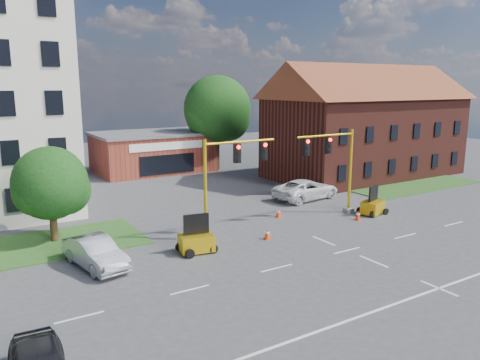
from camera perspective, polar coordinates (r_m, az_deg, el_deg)
The scene contains 17 objects.
ground at distance 27.88m, azimuth 12.92°, elevation -8.38°, with size 120.00×120.00×0.00m, color #444447.
grass_verge_ne at distance 46.76m, azimuth 20.98°, elevation -0.74°, with size 14.00×4.00×0.08m, color #2C511E.
lane_markings at distance 25.99m, azimuth 17.63°, elevation -10.12°, with size 60.00×36.00×0.01m, color white, non-canonical shape.
brick_shop at distance 52.42m, azimuth -10.58°, elevation 3.44°, with size 12.40×8.40×4.30m.
townhouse_row at distance 50.45m, azimuth 15.12°, elevation 7.24°, with size 21.00×11.00×11.50m.
tree_large at distance 52.30m, azimuth -2.47°, elevation 8.34°, with size 7.74×7.37×10.43m.
tree_nw_front at distance 30.03m, azimuth -21.72°, elevation -0.58°, with size 4.60×4.38×5.83m.
signal_mast_west at distance 28.86m, azimuth -1.37°, elevation 0.68°, with size 5.30×0.60×6.20m.
signal_mast_east at distance 34.04m, azimuth 11.39°, elevation 2.11°, with size 5.30×0.60×6.20m.
trailer_west at distance 26.81m, azimuth -5.33°, elevation -7.41°, with size 2.09×1.58×2.15m.
trailer_east at distance 35.72m, azimuth 15.87°, elevation -3.05°, with size 2.09×1.72×2.04m.
cone_a at distance 29.02m, azimuth 3.34°, elevation -6.59°, with size 0.40×0.40×0.70m.
cone_b at distance 33.79m, azimuth 4.70°, elevation -3.98°, with size 0.40×0.40×0.70m.
cone_c at distance 34.03m, azimuth 14.18°, elevation -4.20°, with size 0.40×0.40×0.70m.
cone_d at distance 36.47m, azimuth 16.76°, elevation -3.29°, with size 0.40×0.40×0.70m.
pickup_white at distance 39.29m, azimuth 8.07°, elevation -1.13°, with size 2.73×5.93×1.65m, color white.
sedan_silver_front at distance 25.75m, azimuth -17.23°, elevation -8.45°, with size 1.66×4.75×1.57m, color #B5B8BD.
Camera 1 is at (-18.68, -18.47, 9.35)m, focal length 35.00 mm.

